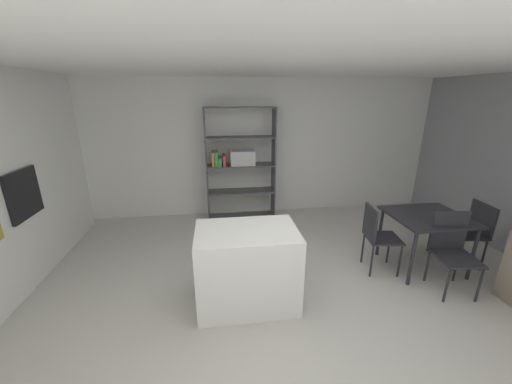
{
  "coord_description": "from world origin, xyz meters",
  "views": [
    {
      "loc": [
        -0.66,
        -2.65,
        2.25
      ],
      "look_at": [
        -0.15,
        1.05,
        1.01
      ],
      "focal_mm": 20.57,
      "sensor_mm": 36.0,
      "label": 1
    }
  ],
  "objects_px": {
    "kitchen_island": "(247,267)",
    "dining_chair_window_side": "(472,228)",
    "dining_chair_near": "(452,246)",
    "built_in_oven": "(23,194)",
    "open_bookshelf": "(239,162)",
    "dining_chair_island_side": "(377,233)",
    "dining_table": "(427,221)"
  },
  "relations": [
    {
      "from": "built_in_oven",
      "to": "open_bookshelf",
      "type": "bearing_deg",
      "value": 32.28
    },
    {
      "from": "built_in_oven",
      "to": "dining_chair_island_side",
      "type": "bearing_deg",
      "value": -4.81
    },
    {
      "from": "kitchen_island",
      "to": "open_bookshelf",
      "type": "relative_size",
      "value": 0.53
    },
    {
      "from": "dining_chair_window_side",
      "to": "dining_chair_near",
      "type": "bearing_deg",
      "value": -50.44
    },
    {
      "from": "kitchen_island",
      "to": "built_in_oven",
      "type": "bearing_deg",
      "value": 163.05
    },
    {
      "from": "kitchen_island",
      "to": "dining_table",
      "type": "height_order",
      "value": "kitchen_island"
    },
    {
      "from": "kitchen_island",
      "to": "open_bookshelf",
      "type": "height_order",
      "value": "open_bookshelf"
    },
    {
      "from": "dining_chair_window_side",
      "to": "dining_chair_island_side",
      "type": "relative_size",
      "value": 0.99
    },
    {
      "from": "open_bookshelf",
      "to": "dining_chair_near",
      "type": "distance_m",
      "value": 3.44
    },
    {
      "from": "open_bookshelf",
      "to": "dining_chair_island_side",
      "type": "relative_size",
      "value": 2.3
    },
    {
      "from": "open_bookshelf",
      "to": "dining_chair_window_side",
      "type": "bearing_deg",
      "value": -34.46
    },
    {
      "from": "built_in_oven",
      "to": "dining_chair_near",
      "type": "xyz_separation_m",
      "value": [
        4.97,
        -0.81,
        -0.6
      ]
    },
    {
      "from": "kitchen_island",
      "to": "dining_chair_island_side",
      "type": "relative_size",
      "value": 1.21
    },
    {
      "from": "built_in_oven",
      "to": "dining_chair_near",
      "type": "distance_m",
      "value": 5.07
    },
    {
      "from": "dining_chair_window_side",
      "to": "dining_chair_island_side",
      "type": "height_order",
      "value": "dining_chair_island_side"
    },
    {
      "from": "dining_chair_near",
      "to": "dining_chair_island_side",
      "type": "distance_m",
      "value": 0.83
    },
    {
      "from": "dining_table",
      "to": "dining_chair_island_side",
      "type": "height_order",
      "value": "dining_chair_island_side"
    },
    {
      "from": "built_in_oven",
      "to": "dining_table",
      "type": "distance_m",
      "value": 4.99
    },
    {
      "from": "dining_table",
      "to": "dining_chair_near",
      "type": "bearing_deg",
      "value": -88.11
    },
    {
      "from": "open_bookshelf",
      "to": "dining_chair_near",
      "type": "bearing_deg",
      "value": -46.91
    },
    {
      "from": "dining_table",
      "to": "built_in_oven",
      "type": "bearing_deg",
      "value": 175.7
    },
    {
      "from": "kitchen_island",
      "to": "dining_chair_window_side",
      "type": "xyz_separation_m",
      "value": [
        3.11,
        0.39,
        0.09
      ]
    },
    {
      "from": "open_bookshelf",
      "to": "dining_chair_near",
      "type": "height_order",
      "value": "open_bookshelf"
    },
    {
      "from": "built_in_oven",
      "to": "dining_chair_window_side",
      "type": "relative_size",
      "value": 0.65
    },
    {
      "from": "dining_chair_island_side",
      "to": "kitchen_island",
      "type": "bearing_deg",
      "value": 111.76
    },
    {
      "from": "open_bookshelf",
      "to": "dining_chair_island_side",
      "type": "xyz_separation_m",
      "value": [
        1.62,
        -2.03,
        -0.54
      ]
    },
    {
      "from": "kitchen_island",
      "to": "dining_table",
      "type": "bearing_deg",
      "value": 9.3
    },
    {
      "from": "dining_chair_window_side",
      "to": "kitchen_island",
      "type": "bearing_deg",
      "value": -76.02
    },
    {
      "from": "dining_chair_near",
      "to": "built_in_oven",
      "type": "bearing_deg",
      "value": 178.6
    },
    {
      "from": "kitchen_island",
      "to": "dining_chair_near",
      "type": "bearing_deg",
      "value": -1.01
    },
    {
      "from": "open_bookshelf",
      "to": "kitchen_island",
      "type": "bearing_deg",
      "value": -92.77
    },
    {
      "from": "kitchen_island",
      "to": "dining_chair_window_side",
      "type": "bearing_deg",
      "value": 7.08
    }
  ]
}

